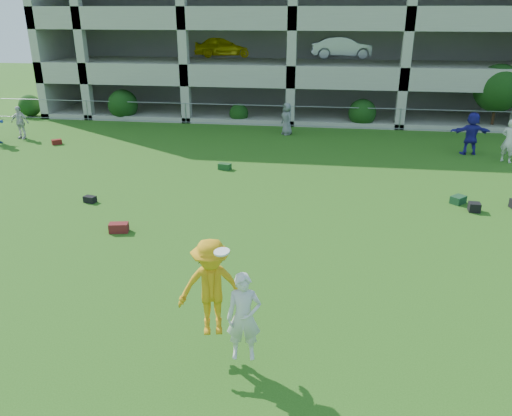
% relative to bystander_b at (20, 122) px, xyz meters
% --- Properties ---
extents(ground, '(100.00, 100.00, 0.00)m').
position_rel_bystander_b_xyz_m(ground, '(13.29, -14.27, -0.82)').
color(ground, '#235114').
rests_on(ground, ground).
extents(bystander_b, '(0.99, 0.47, 1.65)m').
position_rel_bystander_b_xyz_m(bystander_b, '(0.00, 0.00, 0.00)').
color(bystander_b, silver).
rests_on(bystander_b, ground).
extents(bystander_c, '(0.88, 0.97, 1.66)m').
position_rel_bystander_b_xyz_m(bystander_c, '(13.30, 2.81, 0.00)').
color(bystander_c, slate).
rests_on(bystander_c, ground).
extents(bystander_d, '(1.83, 0.79, 1.91)m').
position_rel_bystander_b_xyz_m(bystander_d, '(21.84, 0.19, 0.13)').
color(bystander_d, '#272197').
rests_on(bystander_d, ground).
extents(bystander_e, '(0.80, 0.79, 1.86)m').
position_rel_bystander_b_xyz_m(bystander_e, '(23.12, -0.88, 0.11)').
color(bystander_e, silver).
rests_on(bystander_e, ground).
extents(bag_red_a, '(0.60, 0.41, 0.28)m').
position_rel_bystander_b_xyz_m(bag_red_a, '(9.48, -10.28, -0.68)').
color(bag_red_a, '#5D1F10').
rests_on(bag_red_a, ground).
extents(bag_black_b, '(0.45, 0.34, 0.22)m').
position_rel_bystander_b_xyz_m(bag_black_b, '(7.53, -8.09, -0.71)').
color(bag_black_b, black).
rests_on(bag_black_b, ground).
extents(bag_green_c, '(0.60, 0.60, 0.26)m').
position_rel_bystander_b_xyz_m(bag_green_c, '(19.95, -6.37, -0.69)').
color(bag_green_c, '#13351C').
rests_on(bag_green_c, ground).
extents(crate_d, '(0.37, 0.37, 0.30)m').
position_rel_bystander_b_xyz_m(crate_d, '(20.30, -7.07, -0.67)').
color(crate_d, black).
rests_on(crate_d, ground).
extents(bag_red_f, '(0.53, 0.50, 0.24)m').
position_rel_bystander_b_xyz_m(bag_red_f, '(2.37, -0.88, -0.70)').
color(bag_red_f, '#50120D').
rests_on(bag_red_f, ground).
extents(bag_green_g, '(0.55, 0.40, 0.25)m').
position_rel_bystander_b_xyz_m(bag_green_g, '(11.32, -3.72, -0.70)').
color(bag_green_g, '#193C16').
rests_on(bag_green_g, ground).
extents(frisbee_contest, '(1.66, 1.20, 1.98)m').
position_rel_bystander_b_xyz_m(frisbee_contest, '(13.66, -15.53, 0.62)').
color(frisbee_contest, orange).
rests_on(frisbee_contest, ground).
extents(parking_garage, '(30.00, 14.00, 12.00)m').
position_rel_bystander_b_xyz_m(parking_garage, '(13.29, 13.43, 5.19)').
color(parking_garage, '#9E998C').
rests_on(parking_garage, ground).
extents(fence, '(36.06, 0.06, 1.20)m').
position_rel_bystander_b_xyz_m(fence, '(13.29, 4.73, -0.21)').
color(fence, gray).
rests_on(fence, ground).
extents(shrub_row, '(34.38, 2.52, 3.50)m').
position_rel_bystander_b_xyz_m(shrub_row, '(17.88, 5.43, 0.68)').
color(shrub_row, '#163D11').
rests_on(shrub_row, ground).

